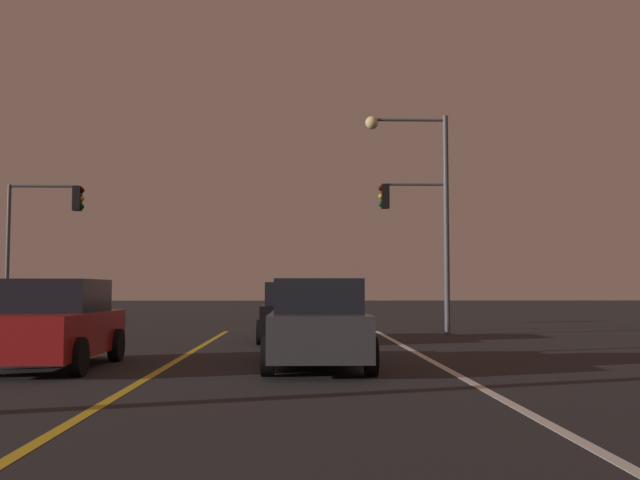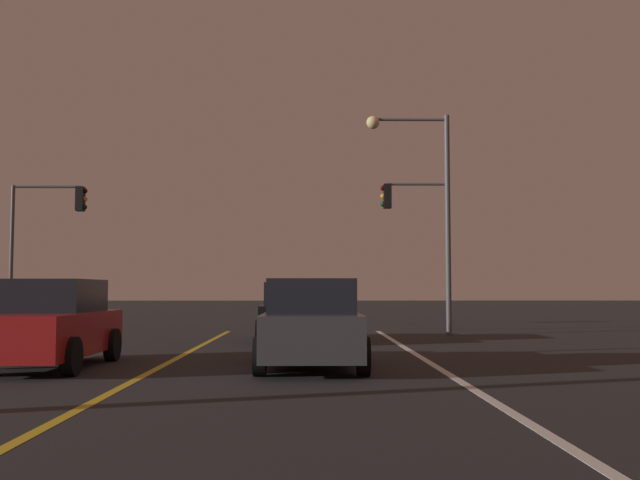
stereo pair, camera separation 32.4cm
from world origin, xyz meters
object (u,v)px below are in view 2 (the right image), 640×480
at_px(car_ahead_far, 294,313).
at_px(traffic_light_near_right, 416,221).
at_px(car_lead_same_lane, 311,325).
at_px(car_oncoming, 48,325).
at_px(street_lamp_right_far, 427,192).
at_px(traffic_light_near_left, 48,223).

bearing_deg(car_ahead_far, traffic_light_near_right, -38.05).
height_order(car_lead_same_lane, car_ahead_far, same).
bearing_deg(car_ahead_far, car_oncoming, 147.23).
height_order(car_oncoming, car_ahead_far, same).
xyz_separation_m(car_oncoming, street_lamp_right_far, (8.96, 10.04, 3.94)).
bearing_deg(car_oncoming, traffic_light_near_left, -160.33).
relative_size(car_lead_same_lane, street_lamp_right_far, 0.59).
bearing_deg(street_lamp_right_far, traffic_light_near_right, -90.83).
xyz_separation_m(car_lead_same_lane, traffic_light_near_left, (-9.64, 12.96, 3.12)).
bearing_deg(street_lamp_right_far, car_oncoming, 48.26).
height_order(car_lead_same_lane, car_oncoming, same).
relative_size(car_oncoming, car_ahead_far, 1.00).
xyz_separation_m(traffic_light_near_right, traffic_light_near_left, (-13.56, 0.00, -0.07)).
distance_m(car_oncoming, car_ahead_far, 8.49).
height_order(car_ahead_far, street_lamp_right_far, street_lamp_right_far).
relative_size(traffic_light_near_left, street_lamp_right_far, 0.73).
xyz_separation_m(traffic_light_near_right, street_lamp_right_far, (-0.04, -2.72, 0.75)).
distance_m(car_oncoming, street_lamp_right_far, 14.02).
distance_m(car_ahead_far, street_lamp_right_far, 6.56).
relative_size(car_ahead_far, traffic_light_near_right, 0.79).
xyz_separation_m(car_oncoming, traffic_light_near_left, (-4.56, 12.77, 3.12)).
distance_m(traffic_light_near_left, street_lamp_right_far, 13.82).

